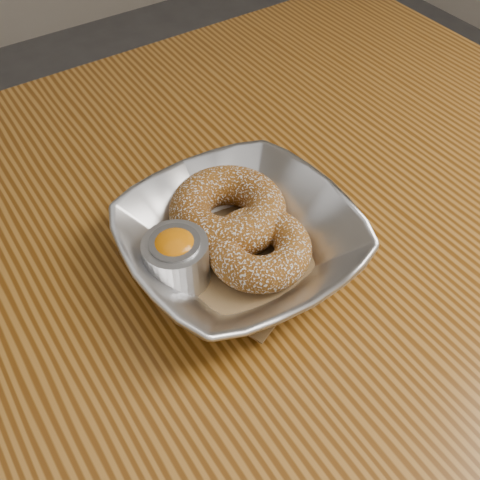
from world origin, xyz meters
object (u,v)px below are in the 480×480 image
ramekin (176,259)px  table (174,329)px  donut_front (259,248)px  donut_back (228,211)px  serving_bowl (240,242)px

ramekin → table: bearing=106.5°
donut_front → ramekin: 0.08m
donut_front → ramekin: ramekin is taller
table → donut_front: size_ratio=12.10×
table → ramekin: size_ratio=20.10×
table → donut_back: (0.08, 0.01, 0.13)m
table → donut_front: donut_front is taller
ramekin → donut_back: bearing=22.5°
table → donut_front: (0.08, -0.04, 0.13)m
donut_front → donut_back: bearing=89.1°
donut_back → donut_front: bearing=-90.9°
donut_back → ramekin: size_ratio=1.96×
donut_back → donut_front: size_ratio=1.18×
donut_back → ramekin: bearing=-157.5°
serving_bowl → donut_front: (0.01, -0.02, 0.00)m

